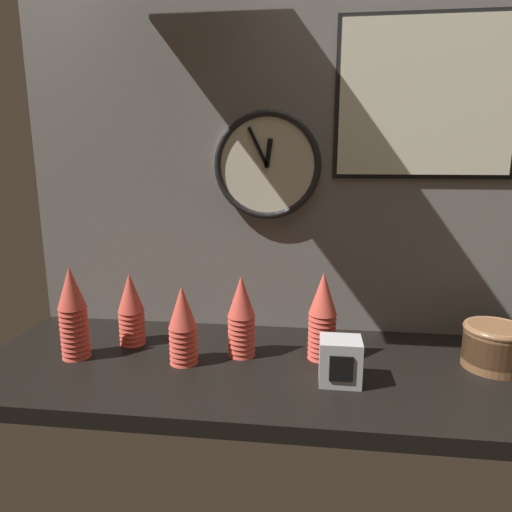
% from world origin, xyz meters
% --- Properties ---
extents(ground_plane, '(1.60, 0.56, 0.04)m').
position_xyz_m(ground_plane, '(0.00, 0.00, -0.02)').
color(ground_plane, black).
extents(wall_tiled_back, '(1.60, 0.03, 1.05)m').
position_xyz_m(wall_tiled_back, '(0.00, 0.27, 0.53)').
color(wall_tiled_back, slate).
rests_on(wall_tiled_back, ground_plane).
extents(cup_stack_center_left, '(0.07, 0.07, 0.21)m').
position_xyz_m(cup_stack_center_left, '(-0.27, -0.03, 0.10)').
color(cup_stack_center_left, '#DB4C3D').
rests_on(cup_stack_center_left, ground_plane).
extents(cup_stack_left, '(0.07, 0.07, 0.21)m').
position_xyz_m(cup_stack_left, '(-0.45, 0.08, 0.10)').
color(cup_stack_left, '#DB4C3D').
rests_on(cup_stack_left, ground_plane).
extents(cup_stack_center_right, '(0.07, 0.07, 0.23)m').
position_xyz_m(cup_stack_center_right, '(0.08, 0.04, 0.12)').
color(cup_stack_center_right, '#DB4C3D').
rests_on(cup_stack_center_right, ground_plane).
extents(cup_stack_center, '(0.07, 0.07, 0.22)m').
position_xyz_m(cup_stack_center, '(-0.13, 0.04, 0.11)').
color(cup_stack_center, '#DB4C3D').
rests_on(cup_stack_center, ground_plane).
extents(cup_stack_far_left, '(0.07, 0.07, 0.25)m').
position_xyz_m(cup_stack_far_left, '(-0.56, -0.03, 0.12)').
color(cup_stack_far_left, '#DB4C3D').
rests_on(cup_stack_far_left, ground_plane).
extents(bowl_stack_far_right, '(0.15, 0.15, 0.11)m').
position_xyz_m(bowl_stack_far_right, '(0.51, 0.04, 0.06)').
color(bowl_stack_far_right, brown).
rests_on(bowl_stack_far_right, ground_plane).
extents(wall_clock, '(0.31, 0.03, 0.31)m').
position_xyz_m(wall_clock, '(-0.08, 0.23, 0.49)').
color(wall_clock, beige).
extents(menu_board, '(0.48, 0.01, 0.43)m').
position_xyz_m(menu_board, '(0.35, 0.24, 0.67)').
color(menu_board, black).
extents(napkin_dispenser, '(0.10, 0.08, 0.11)m').
position_xyz_m(napkin_dispenser, '(0.12, -0.08, 0.05)').
color(napkin_dispenser, '#B7B7BC').
rests_on(napkin_dispenser, ground_plane).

